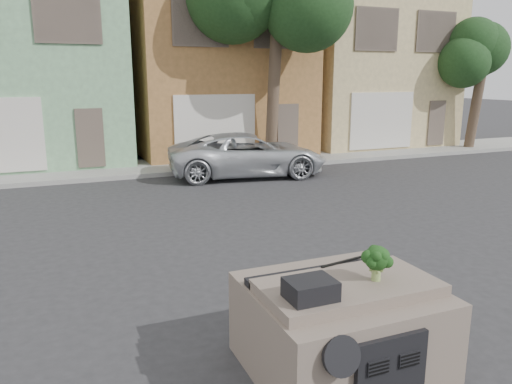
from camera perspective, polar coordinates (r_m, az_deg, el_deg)
ground_plane at (r=8.56m, az=-1.45°, el=-9.47°), size 120.00×120.00×0.00m
sidewalk at (r=18.38m, az=-13.38°, el=2.62°), size 40.00×3.00×0.15m
townhouse_mint at (r=21.90m, az=-25.02°, el=13.13°), size 7.20×8.20×7.55m
townhouse_tan at (r=22.93m, az=-5.40°, el=14.19°), size 7.20×8.20×7.55m
townhouse_beige at (r=26.17m, az=10.96°, el=13.86°), size 7.20×8.20×7.55m
silver_pickup at (r=16.92m, az=-0.95°, el=1.84°), size 5.58×3.20×1.46m
tree_near at (r=18.91m, az=2.00°, el=15.94°), size 4.40×4.00×8.50m
tree_far at (r=24.77m, az=23.97°, el=11.27°), size 3.20×3.00×6.00m
car_dashboard at (r=5.88m, az=9.51°, el=-14.62°), size 2.00×1.80×1.12m
instrument_hump at (r=5.05m, az=6.24°, el=-10.99°), size 0.48×0.38×0.20m
wiper_arm at (r=6.08m, az=10.07°, el=-7.80°), size 0.69×0.15×0.02m
broccoli at (r=5.57m, az=13.63°, el=-7.87°), size 0.42×0.42×0.40m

